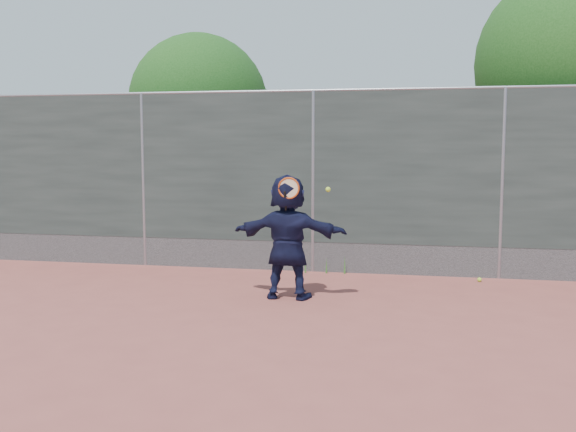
# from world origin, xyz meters

# --- Properties ---
(ground) EXTENTS (80.00, 80.00, 0.00)m
(ground) POSITION_xyz_m (0.00, 0.00, 0.00)
(ground) COLOR #9E4C42
(ground) RESTS_ON ground
(player) EXTENTS (1.60, 0.54, 1.72)m
(player) POSITION_xyz_m (-0.04, 1.55, 0.86)
(player) COLOR #121633
(player) RESTS_ON ground
(ball_ground) EXTENTS (0.07, 0.07, 0.07)m
(ball_ground) POSITION_xyz_m (2.67, 3.17, 0.03)
(ball_ground) COLOR #B9E633
(ball_ground) RESTS_ON ground
(fence) EXTENTS (20.00, 0.06, 3.03)m
(fence) POSITION_xyz_m (-0.00, 3.50, 1.58)
(fence) COLOR #38423D
(fence) RESTS_ON ground
(swing_action) EXTENTS (0.70, 0.17, 0.51)m
(swing_action) POSITION_xyz_m (0.06, 1.36, 1.52)
(swing_action) COLOR #C14412
(swing_action) RESTS_ON ground
(tree_left) EXTENTS (3.15, 3.00, 4.53)m
(tree_left) POSITION_xyz_m (-2.85, 6.55, 2.94)
(tree_left) COLOR #382314
(tree_left) RESTS_ON ground
(weed_clump) EXTENTS (0.68, 0.07, 0.30)m
(weed_clump) POSITION_xyz_m (0.29, 3.38, 0.13)
(weed_clump) COLOR #387226
(weed_clump) RESTS_ON ground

